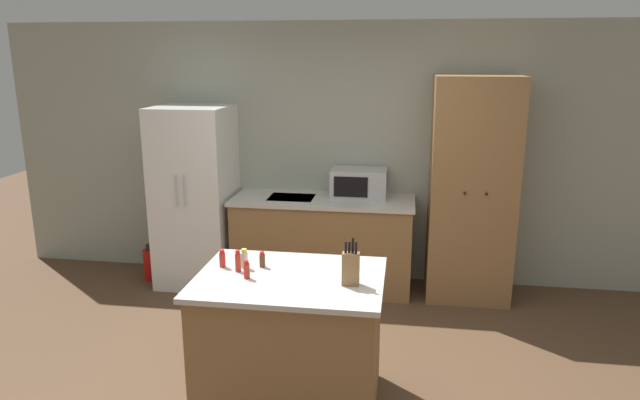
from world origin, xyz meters
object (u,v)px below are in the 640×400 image
object	(u,v)px
refrigerator	(196,196)
pantry_cabinet	(471,190)
microwave	(359,183)
spice_bottle_tall_dark	(238,262)
spice_bottle_pale_salt	(262,260)
knife_block	(351,268)
spice_bottle_short_red	(222,259)
spice_bottle_amber_oil	(244,259)
fire_extinguisher	(150,264)
spice_bottle_green_herb	(247,270)

from	to	relation	value
refrigerator	pantry_cabinet	bearing A→B (deg)	0.94
microwave	spice_bottle_tall_dark	distance (m)	2.18
microwave	spice_bottle_pale_salt	distance (m)	2.04
pantry_cabinet	microwave	distance (m)	1.07
knife_block	spice_bottle_short_red	size ratio (longest dim) A/B	2.52
spice_bottle_tall_dark	spice_bottle_amber_oil	size ratio (longest dim) A/B	1.09
refrigerator	microwave	world-z (taller)	refrigerator
spice_bottle_tall_dark	spice_bottle_short_red	bearing A→B (deg)	153.68
spice_bottle_short_red	fire_extinguisher	distance (m)	2.43
spice_bottle_green_herb	fire_extinguisher	bearing A→B (deg)	129.28
refrigerator	spice_bottle_amber_oil	distance (m)	2.14
spice_bottle_tall_dark	refrigerator	bearing A→B (deg)	117.72
pantry_cabinet	spice_bottle_amber_oil	distance (m)	2.53
pantry_cabinet	spice_bottle_short_red	world-z (taller)	pantry_cabinet
fire_extinguisher	spice_bottle_amber_oil	bearing A→B (deg)	-49.30
spice_bottle_amber_oil	spice_bottle_pale_salt	world-z (taller)	spice_bottle_amber_oil
fire_extinguisher	refrigerator	bearing A→B (deg)	6.56
spice_bottle_tall_dark	spice_bottle_green_herb	distance (m)	0.14
microwave	knife_block	bearing A→B (deg)	-86.50
fire_extinguisher	spice_bottle_tall_dark	bearing A→B (deg)	-50.74
refrigerator	spice_bottle_tall_dark	distance (m)	2.19
refrigerator	spice_bottle_tall_dark	bearing A→B (deg)	-62.28
microwave	refrigerator	bearing A→B (deg)	-174.64
spice_bottle_tall_dark	spice_bottle_short_red	size ratio (longest dim) A/B	1.20
spice_bottle_tall_dark	spice_bottle_amber_oil	distance (m)	0.07
spice_bottle_amber_oil	spice_bottle_green_herb	size ratio (longest dim) A/B	1.11
spice_bottle_tall_dark	spice_bottle_amber_oil	world-z (taller)	spice_bottle_tall_dark
microwave	spice_bottle_green_herb	world-z (taller)	microwave
microwave	fire_extinguisher	distance (m)	2.33
pantry_cabinet	refrigerator	bearing A→B (deg)	-179.06
knife_block	spice_bottle_green_herb	size ratio (longest dim) A/B	2.55
pantry_cabinet	spice_bottle_tall_dark	size ratio (longest dim) A/B	14.55
knife_block	spice_bottle_short_red	xyz separation A→B (m)	(-0.87, 0.17, -0.06)
microwave	fire_extinguisher	xyz separation A→B (m)	(-2.14, -0.21, -0.89)
spice_bottle_amber_oil	microwave	bearing A→B (deg)	73.82
spice_bottle_tall_dark	spice_bottle_short_red	world-z (taller)	spice_bottle_tall_dark
pantry_cabinet	spice_bottle_green_herb	distance (m)	2.62
knife_block	spice_bottle_tall_dark	xyz separation A→B (m)	(-0.75, 0.11, -0.04)
spice_bottle_amber_oil	spice_bottle_pale_salt	size ratio (longest dim) A/B	1.24
refrigerator	spice_bottle_green_herb	xyz separation A→B (m)	(1.11, -2.04, 0.07)
pantry_cabinet	fire_extinguisher	xyz separation A→B (m)	(-3.21, -0.10, -0.88)
spice_bottle_short_red	spice_bottle_green_herb	bearing A→B (deg)	-38.21
spice_bottle_tall_dark	spice_bottle_short_red	distance (m)	0.14
microwave	spice_bottle_pale_salt	bearing A→B (deg)	-103.45
microwave	spice_bottle_amber_oil	xyz separation A→B (m)	(-0.59, -2.02, -0.08)
fire_extinguisher	spice_bottle_short_red	bearing A→B (deg)	-52.19
spice_bottle_pale_salt	fire_extinguisher	distance (m)	2.56
spice_bottle_short_red	spice_bottle_green_herb	distance (m)	0.27
pantry_cabinet	spice_bottle_pale_salt	bearing A→B (deg)	-129.35
spice_bottle_short_red	fire_extinguisher	size ratio (longest dim) A/B	0.31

